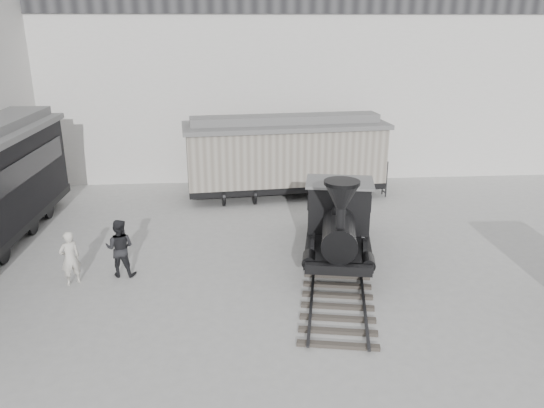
{
  "coord_description": "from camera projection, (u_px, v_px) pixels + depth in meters",
  "views": [
    {
      "loc": [
        -1.91,
        -12.0,
        7.6
      ],
      "look_at": [
        -0.62,
        4.31,
        2.0
      ],
      "focal_mm": 35.0,
      "sensor_mm": 36.0,
      "label": 1
    }
  ],
  "objects": [
    {
      "name": "north_wall",
      "position": [
        267.0,
        67.0,
        26.25
      ],
      "size": [
        34.0,
        2.51,
        11.0
      ],
      "color": "silver",
      "rests_on": "ground"
    },
    {
      "name": "visitor_a",
      "position": [
        70.0,
        258.0,
        16.05
      ],
      "size": [
        0.74,
        0.7,
        1.71
      ],
      "primitive_type": "imported",
      "rotation": [
        0.0,
        0.0,
        3.77
      ],
      "color": "silver",
      "rests_on": "ground"
    },
    {
      "name": "visitor_b",
      "position": [
        120.0,
        248.0,
        16.57
      ],
      "size": [
        0.99,
        0.81,
        1.87
      ],
      "primitive_type": "imported",
      "rotation": [
        0.0,
        0.0,
        3.02
      ],
      "color": "black",
      "rests_on": "ground"
    },
    {
      "name": "locomotive",
      "position": [
        338.0,
        225.0,
        17.6
      ],
      "size": [
        3.78,
        9.65,
        3.33
      ],
      "rotation": [
        0.0,
        0.0,
        -0.19
      ],
      "color": "#3A322E",
      "rests_on": "ground"
    },
    {
      "name": "ground",
      "position": [
        308.0,
        328.0,
        13.92
      ],
      "size": [
        90.0,
        90.0,
        0.0
      ],
      "primitive_type": "plane",
      "color": "#9E9E9B"
    },
    {
      "name": "boxcar",
      "position": [
        285.0,
        154.0,
        24.03
      ],
      "size": [
        9.34,
        3.7,
        3.73
      ],
      "rotation": [
        0.0,
        0.0,
        0.1
      ],
      "color": "black",
      "rests_on": "ground"
    }
  ]
}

